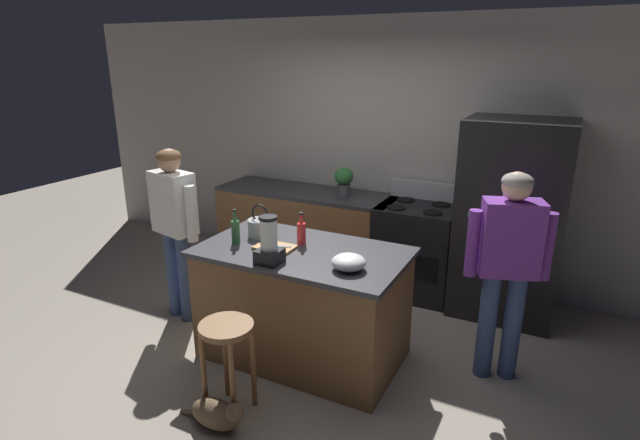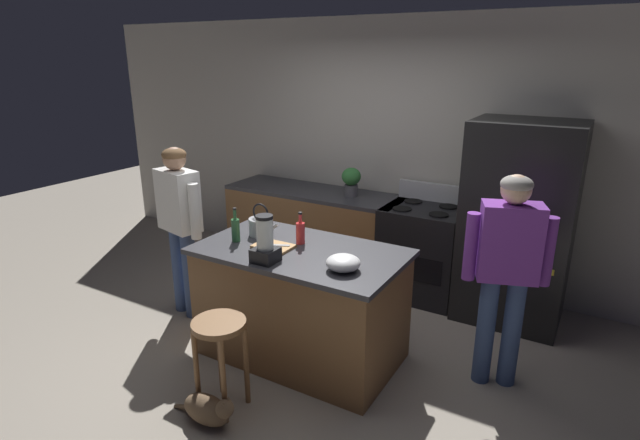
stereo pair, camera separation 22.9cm
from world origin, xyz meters
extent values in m
plane|color=#9E9384|center=(0.00, 0.00, 0.00)|extent=(14.00, 14.00, 0.00)
cube|color=#BCB7AD|center=(0.00, 1.95, 1.35)|extent=(8.00, 0.10, 2.70)
cube|color=brown|center=(0.00, 0.00, 0.44)|extent=(1.52, 0.85, 0.87)
cube|color=#333338|center=(0.00, 0.00, 0.89)|extent=(1.58, 0.91, 0.04)
cube|color=brown|center=(-0.80, 1.55, 0.44)|extent=(2.00, 0.64, 0.87)
cube|color=#333338|center=(-0.80, 1.55, 0.89)|extent=(2.00, 0.64, 0.04)
cube|color=black|center=(1.31, 1.50, 0.90)|extent=(0.90, 0.70, 1.81)
cylinder|color=#B7BABF|center=(1.27, 1.13, 0.99)|extent=(0.02, 0.02, 0.81)
cylinder|color=#B7BABF|center=(1.35, 1.13, 0.99)|extent=(0.02, 0.02, 0.81)
cube|color=#3FB259|center=(1.02, 1.15, 1.02)|extent=(0.05, 0.01, 0.05)
cube|color=yellow|center=(1.66, 1.15, 0.65)|extent=(0.05, 0.01, 0.05)
cube|color=#3FB259|center=(1.40, 1.15, 1.31)|extent=(0.05, 0.01, 0.05)
cube|color=black|center=(0.46, 1.52, 0.46)|extent=(0.76, 0.64, 0.91)
cube|color=black|center=(0.46, 1.20, 0.41)|extent=(0.60, 0.01, 0.24)
cube|color=#B7BABF|center=(0.46, 1.81, 1.00)|extent=(0.76, 0.06, 0.18)
cylinder|color=black|center=(0.28, 1.37, 0.92)|extent=(0.18, 0.18, 0.01)
cylinder|color=black|center=(0.64, 1.37, 0.92)|extent=(0.18, 0.18, 0.01)
cylinder|color=black|center=(0.28, 1.67, 0.92)|extent=(0.18, 0.18, 0.01)
cylinder|color=black|center=(0.64, 1.67, 0.92)|extent=(0.18, 0.18, 0.01)
cylinder|color=#384C7A|center=(-1.39, 0.07, 0.41)|extent=(0.16, 0.16, 0.83)
cylinder|color=#384C7A|center=(-1.21, 0.03, 0.41)|extent=(0.16, 0.16, 0.83)
cube|color=white|center=(-1.30, 0.05, 1.10)|extent=(0.44, 0.30, 0.54)
cylinder|color=white|center=(-1.55, 0.10, 1.05)|extent=(0.11, 0.11, 0.49)
cylinder|color=white|center=(-1.06, -0.01, 1.05)|extent=(0.11, 0.11, 0.49)
sphere|color=tan|center=(-1.30, 0.05, 1.47)|extent=(0.24, 0.24, 0.20)
ellipsoid|color=brown|center=(-1.30, 0.05, 1.51)|extent=(0.25, 0.25, 0.12)
cylinder|color=#384C7A|center=(1.51, 0.45, 0.42)|extent=(0.17, 0.17, 0.84)
cylinder|color=#384C7A|center=(1.34, 0.39, 0.42)|extent=(0.17, 0.17, 0.84)
cube|color=#723399|center=(1.43, 0.42, 1.11)|extent=(0.45, 0.34, 0.54)
cylinder|color=#723399|center=(1.66, 0.51, 1.06)|extent=(0.11, 0.11, 0.49)
cylinder|color=#723399|center=(1.19, 0.34, 1.06)|extent=(0.11, 0.11, 0.49)
sphere|color=#D8AD8C|center=(1.43, 0.42, 1.48)|extent=(0.26, 0.26, 0.20)
ellipsoid|color=gray|center=(1.43, 0.42, 1.51)|extent=(0.27, 0.27, 0.12)
cylinder|color=brown|center=(-0.12, -0.81, 0.64)|extent=(0.36, 0.36, 0.04)
cylinder|color=brown|center=(-0.23, -0.93, 0.31)|extent=(0.04, 0.04, 0.62)
cylinder|color=brown|center=(0.00, -0.93, 0.31)|extent=(0.04, 0.04, 0.62)
cylinder|color=brown|center=(-0.23, -0.70, 0.31)|extent=(0.04, 0.04, 0.62)
cylinder|color=brown|center=(0.00, -0.70, 0.31)|extent=(0.04, 0.04, 0.62)
ellipsoid|color=brown|center=(-0.11, -1.00, 0.10)|extent=(0.36, 0.18, 0.20)
sphere|color=brown|center=(0.05, -1.00, 0.17)|extent=(0.12, 0.12, 0.12)
cone|color=brown|center=(0.06, -1.03, 0.23)|extent=(0.04, 0.04, 0.03)
cone|color=brown|center=(0.06, -0.97, 0.23)|extent=(0.04, 0.04, 0.03)
cylinder|color=brown|center=(-0.31, -1.00, 0.04)|extent=(0.20, 0.03, 0.10)
cylinder|color=#4C4C51|center=(-0.36, 1.55, 0.97)|extent=(0.14, 0.14, 0.12)
ellipsoid|color=#337A38|center=(-0.36, 1.55, 1.12)|extent=(0.20, 0.20, 0.18)
cube|color=black|center=(-0.08, -0.32, 0.96)|extent=(0.17, 0.17, 0.10)
cylinder|color=silver|center=(-0.08, -0.32, 1.12)|extent=(0.12, 0.12, 0.22)
cylinder|color=black|center=(-0.08, -0.32, 1.25)|extent=(0.12, 0.12, 0.02)
cylinder|color=#2D6638|center=(-0.53, -0.11, 1.00)|extent=(0.07, 0.07, 0.18)
cylinder|color=#2D6638|center=(-0.53, -0.11, 1.13)|extent=(0.03, 0.03, 0.08)
cylinder|color=black|center=(-0.53, -0.11, 1.18)|extent=(0.03, 0.03, 0.02)
cylinder|color=red|center=(-0.07, 0.11, 1.00)|extent=(0.07, 0.07, 0.17)
cylinder|color=red|center=(-0.07, 0.11, 1.12)|extent=(0.03, 0.03, 0.07)
cylinder|color=black|center=(-0.07, 0.11, 1.16)|extent=(0.03, 0.03, 0.02)
ellipsoid|color=white|center=(0.46, -0.17, 0.97)|extent=(0.24, 0.24, 0.11)
cylinder|color=#B7BABF|center=(-0.45, 0.12, 0.98)|extent=(0.20, 0.20, 0.14)
sphere|color=black|center=(-0.45, 0.12, 1.07)|extent=(0.03, 0.03, 0.03)
cylinder|color=#B7BABF|center=(-0.32, 0.12, 1.00)|extent=(0.09, 0.03, 0.08)
torus|color=black|center=(-0.45, 0.12, 1.10)|extent=(0.16, 0.02, 0.16)
cube|color=#B7844C|center=(-0.20, -0.07, 0.92)|extent=(0.30, 0.20, 0.02)
cube|color=#B7BABF|center=(-0.18, -0.07, 0.94)|extent=(0.21, 0.12, 0.01)
camera|label=1|loc=(1.73, -3.10, 2.32)|focal=28.25mm
camera|label=2|loc=(1.93, -2.99, 2.32)|focal=28.25mm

